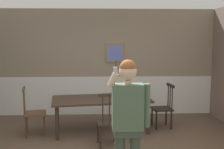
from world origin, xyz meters
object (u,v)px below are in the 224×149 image
dining_table (101,101)px  chair_at_table_head (33,112)px  chair_by_doorway (108,121)px  chair_near_window (163,107)px  person_figure (128,116)px

dining_table → chair_at_table_head: chair_at_table_head is taller
chair_by_doorway → chair_near_window: bearing=30.8°
chair_near_window → person_figure: person_figure is taller
chair_at_table_head → dining_table: bearing=85.8°
chair_by_doorway → person_figure: 1.65m
person_figure → dining_table: bearing=-82.4°
chair_by_doorway → person_figure: bearing=-91.3°
dining_table → chair_at_table_head: bearing=-171.6°
dining_table → person_figure: (0.35, -2.43, 0.35)m
chair_near_window → chair_by_doorway: chair_by_doorway is taller
dining_table → chair_near_window: bearing=8.2°
dining_table → chair_near_window: chair_near_window is taller
chair_near_window → chair_at_table_head: chair_at_table_head is taller
dining_table → chair_by_doorway: chair_by_doorway is taller
dining_table → chair_at_table_head: size_ratio=2.18×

